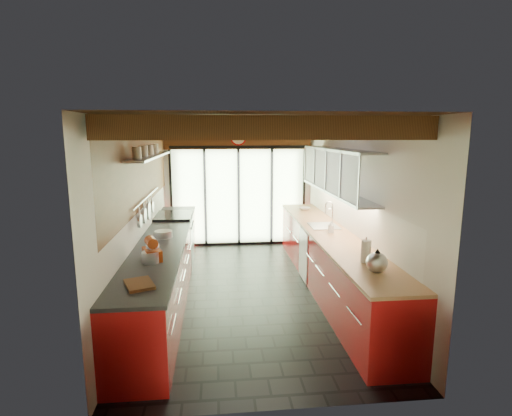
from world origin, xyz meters
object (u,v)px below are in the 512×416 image
object	(u,v)px
paper_towel	(366,252)
bowl	(304,209)
stand_mixer	(152,251)
soap_bottle	(331,227)
kettle	(377,261)

from	to	relation	value
paper_towel	bowl	xyz separation A→B (m)	(0.00, 3.33, -0.11)
stand_mixer	soap_bottle	distance (m)	2.76
kettle	paper_towel	bearing A→B (deg)	90.00
bowl	stand_mixer	bearing A→B (deg)	-130.59
paper_towel	bowl	distance (m)	3.33
kettle	soap_bottle	size ratio (longest dim) A/B	1.64
bowl	kettle	bearing A→B (deg)	-90.00
soap_bottle	bowl	distance (m)	1.88
bowl	soap_bottle	bearing A→B (deg)	-90.00
kettle	paper_towel	world-z (taller)	paper_towel
soap_bottle	bowl	size ratio (longest dim) A/B	0.81
soap_bottle	bowl	xyz separation A→B (m)	(0.00, 1.88, -0.06)
kettle	paper_towel	size ratio (longest dim) A/B	0.94
kettle	soap_bottle	xyz separation A→B (m)	(0.00, 1.78, -0.03)
stand_mixer	kettle	bearing A→B (deg)	-15.29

